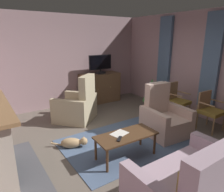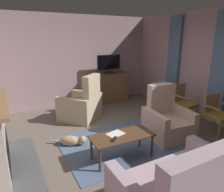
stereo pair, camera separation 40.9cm
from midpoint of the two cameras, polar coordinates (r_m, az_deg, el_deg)
The scene contains 18 objects.
ground_plane at distance 4.33m, azimuth 0.60°, elevation -13.30°, with size 5.76×6.58×0.04m, color #665B51.
wall_back at distance 6.54m, azimuth -14.91°, elevation 9.37°, with size 5.76×0.10×2.79m, color gray.
wall_right_with_window at distance 5.74m, azimuth 23.01°, elevation 7.74°, with size 0.10×6.58×2.79m, color #A6858B.
curtain_panel_near at distance 5.52m, azimuth 24.27°, elevation 8.78°, with size 0.10×0.44×2.34m, color slate.
curtain_panel_far at distance 6.44m, azimuth 12.81°, elevation 10.66°, with size 0.10×0.44×2.34m, color slate.
rug_central at distance 4.42m, azimuth 2.10°, elevation -12.29°, with size 2.75×1.74×0.01m, color slate.
tv_cabinet at distance 6.80m, azimuth -5.15°, elevation 2.12°, with size 1.33×0.56×0.97m.
television at distance 6.60m, azimuth -5.10°, elevation 9.04°, with size 0.80×0.20×0.60m.
coffee_table at distance 3.66m, azimuth 0.74°, elevation -11.61°, with size 1.14×0.54×0.46m.
tv_remote at distance 3.47m, azimuth -1.33°, elevation -12.06°, with size 0.17×0.05×0.02m, color black.
folded_newspaper at distance 3.66m, azimuth -1.16°, elevation -10.60°, with size 0.30×0.22×0.01m, color silver.
sofa_floral at distance 2.90m, azimuth 18.17°, elevation -22.67°, with size 1.57×0.95×1.03m.
armchair_in_far_corner at distance 4.65m, azimuth 12.11°, elevation -6.54°, with size 0.93×0.95×1.14m.
armchair_near_window at distance 5.41m, azimuth -11.98°, elevation -3.02°, with size 1.28×1.28×1.21m.
side_chair_tucked_against_wall at distance 5.16m, azimuth 23.78°, elevation -3.44°, with size 0.50×0.47×0.90m.
side_chair_beside_plant at distance 5.65m, azimuth 15.96°, elevation -0.90°, with size 0.48×0.53×0.95m.
potted_plant_on_hearth_side at distance 5.94m, azimuth 9.12°, elevation 0.80°, with size 0.50×0.50×0.98m.
cat at distance 4.22m, azimuth -13.73°, elevation -12.70°, with size 0.63×0.47×0.22m.
Camera 1 is at (-2.32, -2.99, 2.11)m, focal length 32.45 mm.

